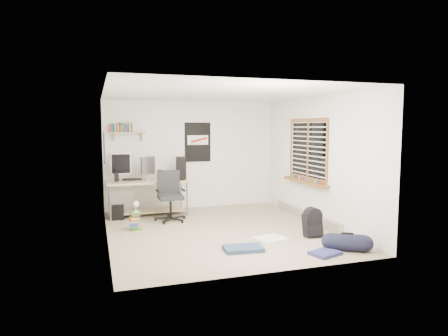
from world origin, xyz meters
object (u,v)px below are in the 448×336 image
object	(u,v)px
desk	(148,198)
duffel_bag	(347,242)
backpack	(312,225)
book_stack	(135,222)
office_chair	(171,197)

from	to	relation	value
desk	duffel_bag	bearing A→B (deg)	-44.58
duffel_bag	backpack	bearing A→B (deg)	126.64
backpack	book_stack	bearing A→B (deg)	154.46
office_chair	desk	bearing A→B (deg)	118.40
desk	backpack	xyz separation A→B (m)	(2.50, -2.63, -0.16)
backpack	book_stack	xyz separation A→B (m)	(-2.90, 1.40, -0.05)
desk	backpack	distance (m)	3.63
desk	duffel_bag	distance (m)	4.37
desk	office_chair	world-z (taller)	office_chair
office_chair	book_stack	xyz separation A→B (m)	(-0.77, -0.53, -0.34)
backpack	duffel_bag	bearing A→B (deg)	-83.90
backpack	duffel_bag	distance (m)	0.89
book_stack	office_chair	bearing A→B (deg)	34.67
backpack	duffel_bag	xyz separation A→B (m)	(0.09, -0.88, -0.06)
backpack	duffel_bag	size ratio (longest dim) A/B	0.78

